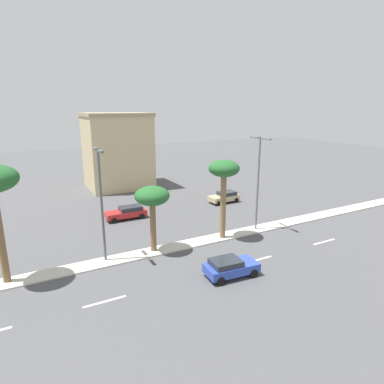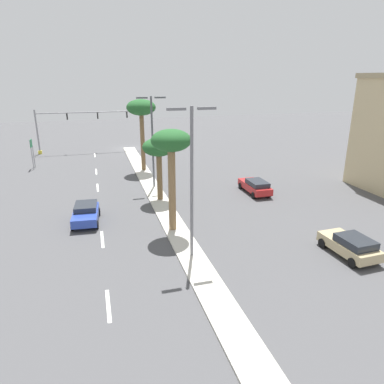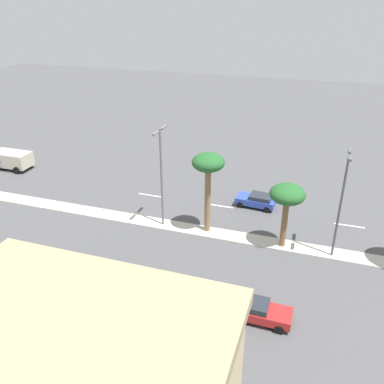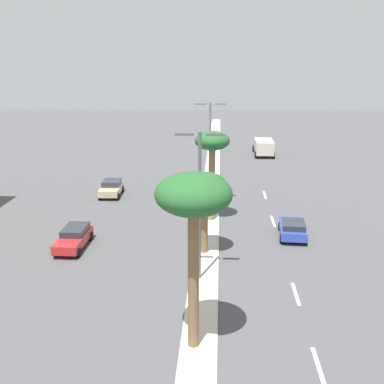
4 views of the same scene
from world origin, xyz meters
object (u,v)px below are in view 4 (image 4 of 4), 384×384
at_px(street_lamp_rear, 200,195).
at_px(box_truck, 264,147).
at_px(sedan_tan_inboard, 111,188).
at_px(street_lamp_left, 210,146).
at_px(sedan_red_outboard, 74,237).
at_px(palm_tree_inboard, 212,146).
at_px(sedan_blue_mid, 293,228).
at_px(palm_tree_mid, 194,201).
at_px(palm_tree_near, 205,187).

distance_m(street_lamp_rear, box_truck, 40.08).
xyz_separation_m(sedan_tan_inboard, box_truck, (17.01, 20.97, 0.47)).
relative_size(street_lamp_left, sedan_red_outboard, 2.08).
bearing_deg(sedan_red_outboard, palm_tree_inboard, 32.70).
relative_size(palm_tree_inboard, sedan_blue_mid, 1.83).
bearing_deg(palm_tree_mid, street_lamp_rear, 90.29).
height_order(sedan_tan_inboard, sedan_red_outboard, sedan_tan_inboard).
bearing_deg(palm_tree_inboard, palm_tree_mid, -91.57).
distance_m(palm_tree_inboard, sedan_red_outboard, 13.12).
distance_m(palm_tree_near, street_lamp_left, 11.27).
relative_size(palm_tree_near, street_lamp_left, 0.61).
bearing_deg(street_lamp_left, street_lamp_rear, -90.95).
bearing_deg(box_truck, street_lamp_rear, -100.60).
relative_size(sedan_blue_mid, box_truck, 0.69).
distance_m(sedan_blue_mid, sedan_tan_inboard, 19.62).
distance_m(street_lamp_rear, sedan_red_outboard, 11.59).
distance_m(palm_tree_inboard, street_lamp_left, 4.37).
xyz_separation_m(sedan_red_outboard, box_truck, (16.74, 34.40, 0.48)).
distance_m(palm_tree_mid, sedan_tan_inboard, 27.92).
bearing_deg(street_lamp_left, palm_tree_near, -90.49).
bearing_deg(sedan_red_outboard, palm_tree_mid, -51.54).
bearing_deg(street_lamp_left, palm_tree_mid, -90.56).
distance_m(palm_tree_mid, palm_tree_near, 11.60).
xyz_separation_m(palm_tree_mid, street_lamp_rear, (-0.04, 7.13, -1.83)).
distance_m(palm_tree_near, street_lamp_rear, 4.25).
bearing_deg(palm_tree_mid, sedan_tan_inboard, 110.97).
relative_size(street_lamp_rear, sedan_blue_mid, 2.23).
xyz_separation_m(palm_tree_inboard, street_lamp_left, (-0.28, 4.29, -0.76)).
relative_size(palm_tree_mid, street_lamp_rear, 0.93).
relative_size(street_lamp_left, box_truck, 1.57).
relative_size(sedan_tan_inboard, box_truck, 0.68).
relative_size(street_lamp_left, sedan_blue_mid, 2.29).
bearing_deg(sedan_tan_inboard, palm_tree_mid, -69.03).
xyz_separation_m(street_lamp_rear, box_truck, (7.33, 39.16, -4.32)).
xyz_separation_m(palm_tree_inboard, box_truck, (6.79, 28.02, -5.20)).
height_order(palm_tree_mid, street_lamp_left, street_lamp_left).
bearing_deg(palm_tree_mid, street_lamp_left, 89.44).
relative_size(street_lamp_rear, box_truck, 1.53).
bearing_deg(sedan_blue_mid, street_lamp_left, 130.39).
bearing_deg(palm_tree_inboard, street_lamp_left, 93.76).
height_order(sedan_tan_inboard, box_truck, box_truck).
xyz_separation_m(palm_tree_near, sedan_tan_inboard, (-9.83, 14.00, -4.13)).
distance_m(sedan_tan_inboard, sedan_red_outboard, 13.44).
height_order(palm_tree_near, sedan_tan_inboard, palm_tree_near).
distance_m(palm_tree_mid, palm_tree_inboard, 18.31).
relative_size(palm_tree_inboard, sedan_red_outboard, 1.67).
distance_m(palm_tree_inboard, street_lamp_rear, 11.19).
distance_m(palm_tree_inboard, sedan_tan_inboard, 13.65).
height_order(palm_tree_mid, sedan_red_outboard, palm_tree_mid).
xyz_separation_m(street_lamp_left, sedan_red_outboard, (-9.67, -10.68, -4.92)).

